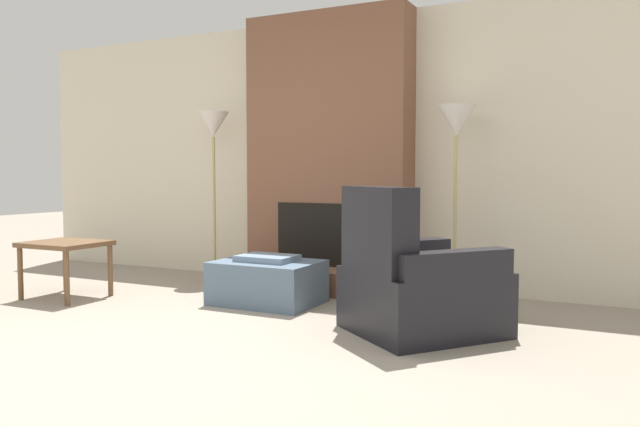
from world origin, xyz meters
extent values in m
plane|color=gray|center=(0.00, 0.00, 0.00)|extent=(24.00, 24.00, 0.00)
cube|color=beige|center=(0.00, 2.86, 1.30)|extent=(7.59, 0.06, 2.60)
cube|color=brown|center=(0.00, 2.65, 1.30)|extent=(1.62, 0.35, 2.60)
cube|color=brown|center=(0.00, 2.29, 0.11)|extent=(1.62, 0.36, 0.22)
cube|color=black|center=(0.00, 2.47, 0.51)|extent=(0.89, 0.02, 0.59)
cube|color=slate|center=(-0.10, 1.68, 0.18)|extent=(0.85, 0.62, 0.36)
cube|color=slate|center=(-0.10, 1.68, 0.38)|extent=(0.47, 0.34, 0.05)
cube|color=black|center=(1.35, 1.35, 0.22)|extent=(1.23, 1.24, 0.43)
cube|color=black|center=(1.12, 1.07, 0.50)|extent=(0.65, 0.58, 1.00)
cube|color=black|center=(1.61, 1.14, 0.30)|extent=(0.64, 0.74, 0.60)
cube|color=black|center=(1.09, 1.56, 0.30)|extent=(0.64, 0.74, 0.60)
cube|color=brown|center=(-1.80, 1.11, 0.48)|extent=(0.64, 0.56, 0.04)
cylinder|color=brown|center=(-2.08, 0.87, 0.23)|extent=(0.04, 0.04, 0.46)
cylinder|color=brown|center=(-1.52, 0.87, 0.23)|extent=(0.04, 0.04, 0.46)
cylinder|color=brown|center=(-2.08, 1.35, 0.23)|extent=(0.04, 0.04, 0.46)
cylinder|color=brown|center=(-1.52, 1.35, 0.23)|extent=(0.04, 0.04, 0.46)
cylinder|color=tan|center=(-1.23, 2.50, 0.01)|extent=(0.23, 0.23, 0.02)
cylinder|color=tan|center=(-1.23, 2.50, 0.74)|extent=(0.03, 0.03, 1.44)
cone|color=silver|center=(-1.23, 2.50, 1.59)|extent=(0.32, 0.32, 0.26)
cylinder|color=tan|center=(1.27, 2.50, 0.01)|extent=(0.23, 0.23, 0.02)
cylinder|color=tan|center=(1.27, 2.50, 0.71)|extent=(0.03, 0.03, 1.39)
cone|color=silver|center=(1.27, 2.50, 1.54)|extent=(0.32, 0.32, 0.26)
camera|label=1|loc=(2.59, -2.74, 1.09)|focal=35.00mm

